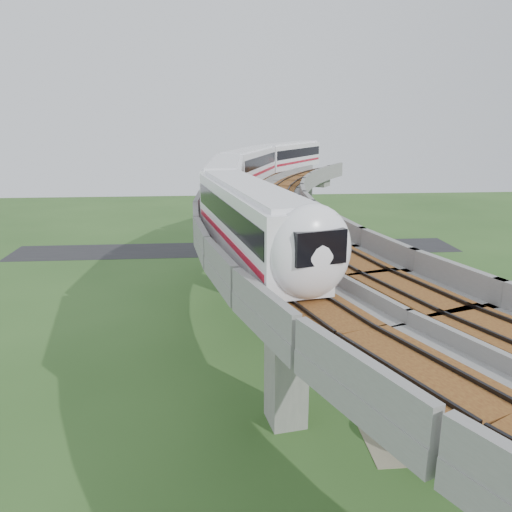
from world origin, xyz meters
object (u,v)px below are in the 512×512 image
(car_red, at_px, (468,329))
(car_dark, at_px, (368,294))
(metro_train, at_px, (260,173))
(car_white, at_px, (504,395))

(car_red, xyz_separation_m, car_dark, (-5.66, 8.67, 0.09))
(metro_train, height_order, car_red, metro_train)
(car_white, xyz_separation_m, car_red, (2.89, 10.20, -0.10))
(car_white, height_order, car_red, car_white)
(metro_train, relative_size, car_red, 18.27)
(metro_train, height_order, car_white, metro_train)
(car_white, bearing_deg, car_dark, 76.09)
(metro_train, bearing_deg, car_white, -57.22)
(metro_train, bearing_deg, car_dark, -9.35)
(car_red, height_order, car_dark, car_dark)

